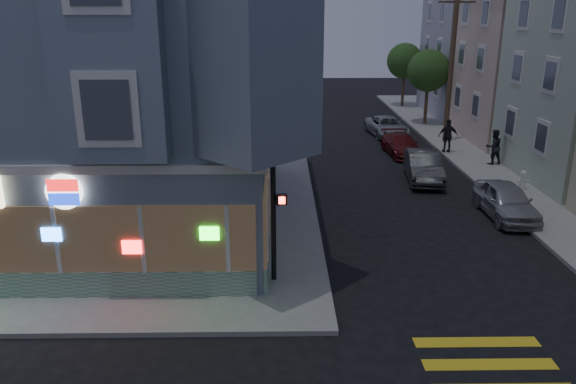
{
  "coord_description": "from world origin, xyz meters",
  "views": [
    {
      "loc": [
        1.48,
        -10.74,
        8.12
      ],
      "look_at": [
        1.74,
        5.95,
        2.68
      ],
      "focal_mm": 35.0,
      "sensor_mm": 36.0,
      "label": 1
    }
  ],
  "objects_px": {
    "pedestrian_b": "(448,136)",
    "fire_hydrant": "(523,179)",
    "utility_pole": "(451,67)",
    "traffic_signal": "(274,179)",
    "parked_car_c": "(401,145)",
    "street_tree_far": "(405,61)",
    "street_tree_near": "(428,71)",
    "pedestrian_a": "(494,147)",
    "parked_car_b": "(423,166)",
    "parked_car_a": "(506,201)",
    "parked_car_d": "(387,127)"
  },
  "relations": [
    {
      "from": "pedestrian_b",
      "to": "parked_car_a",
      "type": "height_order",
      "value": "pedestrian_b"
    },
    {
      "from": "street_tree_near",
      "to": "parked_car_d",
      "type": "height_order",
      "value": "street_tree_near"
    },
    {
      "from": "parked_car_a",
      "to": "parked_car_d",
      "type": "distance_m",
      "value": 15.75
    },
    {
      "from": "traffic_signal",
      "to": "pedestrian_a",
      "type": "bearing_deg",
      "value": 37.63
    },
    {
      "from": "pedestrian_a",
      "to": "parked_car_d",
      "type": "height_order",
      "value": "pedestrian_a"
    },
    {
      "from": "street_tree_near",
      "to": "parked_car_c",
      "type": "bearing_deg",
      "value": -112.11
    },
    {
      "from": "street_tree_near",
      "to": "street_tree_far",
      "type": "bearing_deg",
      "value": 90.0
    },
    {
      "from": "utility_pole",
      "to": "traffic_signal",
      "type": "xyz_separation_m",
      "value": [
        -10.7,
        -19.12,
        -1.36
      ]
    },
    {
      "from": "utility_pole",
      "to": "parked_car_a",
      "type": "distance_m",
      "value": 13.96
    },
    {
      "from": "parked_car_a",
      "to": "parked_car_b",
      "type": "distance_m",
      "value": 5.61
    },
    {
      "from": "traffic_signal",
      "to": "fire_hydrant",
      "type": "bearing_deg",
      "value": 26.81
    },
    {
      "from": "pedestrian_a",
      "to": "pedestrian_b",
      "type": "xyz_separation_m",
      "value": [
        -1.7,
        2.67,
        0.02
      ]
    },
    {
      "from": "street_tree_near",
      "to": "parked_car_a",
      "type": "xyz_separation_m",
      "value": [
        -1.5,
        -19.29,
        -3.22
      ]
    },
    {
      "from": "parked_car_a",
      "to": "street_tree_far",
      "type": "bearing_deg",
      "value": 86.89
    },
    {
      "from": "parked_car_a",
      "to": "traffic_signal",
      "type": "xyz_separation_m",
      "value": [
        -9.4,
        -5.83,
        2.73
      ]
    },
    {
      "from": "street_tree_far",
      "to": "parked_car_d",
      "type": "bearing_deg",
      "value": -106.63
    },
    {
      "from": "parked_car_c",
      "to": "street_tree_near",
      "type": "bearing_deg",
      "value": 63.4
    },
    {
      "from": "parked_car_b",
      "to": "fire_hydrant",
      "type": "xyz_separation_m",
      "value": [
        4.18,
        -1.91,
        -0.11
      ]
    },
    {
      "from": "street_tree_far",
      "to": "fire_hydrant",
      "type": "distance_m",
      "value": 24.24
    },
    {
      "from": "parked_car_c",
      "to": "traffic_signal",
      "type": "relative_size",
      "value": 0.85
    },
    {
      "from": "parked_car_d",
      "to": "fire_hydrant",
      "type": "relative_size",
      "value": 5.11
    },
    {
      "from": "utility_pole",
      "to": "traffic_signal",
      "type": "relative_size",
      "value": 1.85
    },
    {
      "from": "street_tree_far",
      "to": "parked_car_c",
      "type": "bearing_deg",
      "value": -102.05
    },
    {
      "from": "utility_pole",
      "to": "pedestrian_b",
      "type": "height_order",
      "value": "utility_pole"
    },
    {
      "from": "pedestrian_b",
      "to": "fire_hydrant",
      "type": "relative_size",
      "value": 2.16
    },
    {
      "from": "street_tree_near",
      "to": "parked_car_b",
      "type": "xyz_separation_m",
      "value": [
        -3.6,
        -14.09,
        -3.2
      ]
    },
    {
      "from": "pedestrian_a",
      "to": "parked_car_c",
      "type": "height_order",
      "value": "pedestrian_a"
    },
    {
      "from": "parked_car_b",
      "to": "parked_car_d",
      "type": "bearing_deg",
      "value": 95.7
    },
    {
      "from": "street_tree_far",
      "to": "fire_hydrant",
      "type": "relative_size",
      "value": 5.92
    },
    {
      "from": "pedestrian_a",
      "to": "parked_car_d",
      "type": "relative_size",
      "value": 0.41
    },
    {
      "from": "parked_car_c",
      "to": "fire_hydrant",
      "type": "relative_size",
      "value": 4.64
    },
    {
      "from": "pedestrian_b",
      "to": "parked_car_d",
      "type": "height_order",
      "value": "pedestrian_b"
    },
    {
      "from": "pedestrian_b",
      "to": "utility_pole",
      "type": "bearing_deg",
      "value": -102.38
    },
    {
      "from": "pedestrian_a",
      "to": "parked_car_c",
      "type": "xyz_separation_m",
      "value": [
        -4.4,
        2.66,
        -0.49
      ]
    },
    {
      "from": "traffic_signal",
      "to": "utility_pole",
      "type": "bearing_deg",
      "value": 49.11
    },
    {
      "from": "street_tree_far",
      "to": "parked_car_d",
      "type": "height_order",
      "value": "street_tree_far"
    },
    {
      "from": "parked_car_b",
      "to": "utility_pole",
      "type": "bearing_deg",
      "value": 73.54
    },
    {
      "from": "parked_car_c",
      "to": "fire_hydrant",
      "type": "distance_m",
      "value": 8.27
    },
    {
      "from": "parked_car_c",
      "to": "traffic_signal",
      "type": "distance_m",
      "value": 18.05
    },
    {
      "from": "parked_car_d",
      "to": "traffic_signal",
      "type": "distance_m",
      "value": 22.88
    },
    {
      "from": "parked_car_a",
      "to": "parked_car_d",
      "type": "bearing_deg",
      "value": 97.28
    },
    {
      "from": "street_tree_far",
      "to": "parked_car_b",
      "type": "relative_size",
      "value": 1.19
    },
    {
      "from": "pedestrian_b",
      "to": "parked_car_c",
      "type": "distance_m",
      "value": 2.75
    },
    {
      "from": "parked_car_b",
      "to": "fire_hydrant",
      "type": "bearing_deg",
      "value": -18.26
    },
    {
      "from": "utility_pole",
      "to": "traffic_signal",
      "type": "bearing_deg",
      "value": -119.22
    },
    {
      "from": "parked_car_b",
      "to": "parked_car_c",
      "type": "height_order",
      "value": "parked_car_b"
    },
    {
      "from": "street_tree_far",
      "to": "street_tree_near",
      "type": "bearing_deg",
      "value": -90.0
    },
    {
      "from": "fire_hydrant",
      "to": "parked_car_b",
      "type": "bearing_deg",
      "value": 155.41
    },
    {
      "from": "parked_car_b",
      "to": "fire_hydrant",
      "type": "relative_size",
      "value": 4.97
    },
    {
      "from": "parked_car_b",
      "to": "pedestrian_b",
      "type": "bearing_deg",
      "value": 69.04
    }
  ]
}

